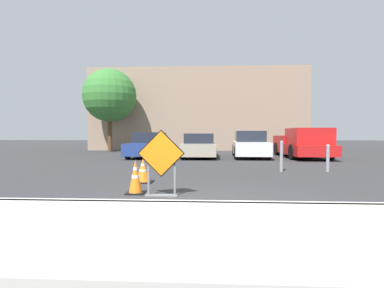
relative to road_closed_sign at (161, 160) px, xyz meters
The scene contains 14 objects.
ground_plane 9.05m from the road_closed_sign, 83.55° to the left, with size 96.00×96.00×0.00m, color #333335.
sidewalk_strip 2.76m from the road_closed_sign, 67.67° to the right, with size 29.40×2.86×0.14m.
curb_lip 1.61m from the road_closed_sign, 45.65° to the right, with size 29.40×0.20×0.14m.
road_closed_sign is the anchor object (origin of this frame).
traffic_cone_nearest 0.77m from the road_closed_sign, 157.63° to the left, with size 0.39×0.39×0.75m.
traffic_cone_second 1.99m from the road_closed_sign, 113.70° to the left, with size 0.52×0.52×0.65m.
parked_car_nearest 11.04m from the road_closed_sign, 102.54° to the left, with size 1.95×4.73×1.40m.
parked_car_second 10.74m from the road_closed_sign, 87.54° to the left, with size 1.88×4.52×1.34m.
parked_car_third 11.20m from the road_closed_sign, 72.75° to the left, with size 2.01×4.41×1.48m.
pickup_truck 12.17m from the road_closed_sign, 59.48° to the left, with size 2.14×5.56×1.62m.
bollard_nearest 5.61m from the road_closed_sign, 50.91° to the left, with size 0.12×0.12×1.08m.
bollard_second 6.72m from the road_closed_sign, 40.37° to the left, with size 0.12×0.12×0.96m.
building_facade_backdrop 20.00m from the road_closed_sign, 89.76° to the left, with size 17.60×5.00×6.63m.
street_tree_behind_lot 17.06m from the road_closed_sign, 112.00° to the left, with size 3.88×3.88×6.08m.
Camera 1 is at (-0.03, -5.16, 1.31)m, focal length 28.00 mm.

